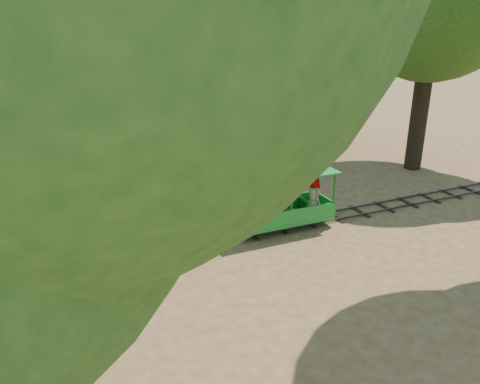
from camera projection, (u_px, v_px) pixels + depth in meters
name	position (u px, v px, depth m)	size (l,w,h in m)	color
ground	(250.00, 234.00, 13.84)	(90.00, 90.00, 0.00)	#A27045
track	(250.00, 232.00, 13.82)	(22.00, 1.00, 0.10)	#3F3D3A
locomotive	(10.00, 212.00, 10.95)	(2.72, 1.28, 3.13)	black
carriage_front	(150.00, 229.00, 12.46)	(3.19, 1.35, 1.66)	#1D8829
carriage_rear	(285.00, 204.00, 14.04)	(3.19, 1.37, 1.66)	#1D8829
fence	(173.00, 149.00, 20.48)	(18.10, 0.10, 1.00)	brown
shrub_west	(16.00, 149.00, 19.11)	(2.68, 2.06, 1.86)	#2D6B1E
shrub_mid_w	(191.00, 133.00, 21.98)	(2.55, 1.96, 1.76)	#2D6B1E
shrub_mid_e	(194.00, 134.00, 22.05)	(2.36, 1.81, 1.63)	#2D6B1E
shrub_east	(325.00, 119.00, 24.78)	(2.62, 2.02, 1.81)	#2D6B1E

